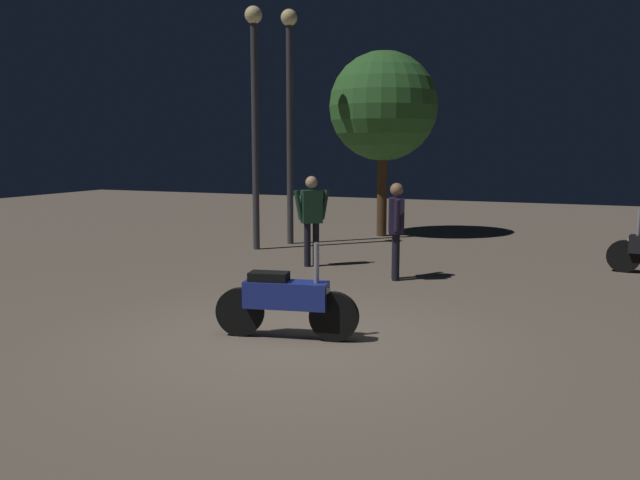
{
  "coord_description": "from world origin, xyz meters",
  "views": [
    {
      "loc": [
        2.99,
        -6.49,
        2.17
      ],
      "look_at": [
        -0.14,
        1.06,
        1.0
      ],
      "focal_mm": 36.88,
      "sensor_mm": 36.0,
      "label": 1
    }
  ],
  "objects_px": {
    "person_rider_beside": "(312,213)",
    "streetlamp_far": "(255,97)",
    "streetlamp_near": "(290,98)",
    "person_bystander_far": "(396,223)",
    "motorcycle_blue_foreground": "(286,301)"
  },
  "relations": [
    {
      "from": "person_bystander_far",
      "to": "person_rider_beside",
      "type": "bearing_deg",
      "value": -37.28
    },
    {
      "from": "person_rider_beside",
      "to": "person_bystander_far",
      "type": "height_order",
      "value": "person_rider_beside"
    },
    {
      "from": "person_rider_beside",
      "to": "streetlamp_near",
      "type": "xyz_separation_m",
      "value": [
        -1.55,
        2.41,
        2.25
      ]
    },
    {
      "from": "streetlamp_near",
      "to": "motorcycle_blue_foreground",
      "type": "bearing_deg",
      "value": -65.35
    },
    {
      "from": "streetlamp_near",
      "to": "streetlamp_far",
      "type": "height_order",
      "value": "streetlamp_near"
    },
    {
      "from": "streetlamp_near",
      "to": "streetlamp_far",
      "type": "bearing_deg",
      "value": -107.91
    },
    {
      "from": "person_bystander_far",
      "to": "streetlamp_far",
      "type": "xyz_separation_m",
      "value": [
        -3.62,
        1.99,
        2.23
      ]
    },
    {
      "from": "motorcycle_blue_foreground",
      "to": "streetlamp_near",
      "type": "bearing_deg",
      "value": 103.55
    },
    {
      "from": "motorcycle_blue_foreground",
      "to": "person_rider_beside",
      "type": "relative_size",
      "value": 1.0
    },
    {
      "from": "streetlamp_near",
      "to": "streetlamp_far",
      "type": "distance_m",
      "value": 1.06
    },
    {
      "from": "motorcycle_blue_foreground",
      "to": "streetlamp_far",
      "type": "relative_size",
      "value": 0.33
    },
    {
      "from": "person_rider_beside",
      "to": "streetlamp_far",
      "type": "xyz_separation_m",
      "value": [
        -1.88,
        1.41,
        2.19
      ]
    },
    {
      "from": "person_bystander_far",
      "to": "streetlamp_near",
      "type": "relative_size",
      "value": 0.31
    },
    {
      "from": "streetlamp_near",
      "to": "person_bystander_far",
      "type": "bearing_deg",
      "value": -42.25
    },
    {
      "from": "motorcycle_blue_foreground",
      "to": "person_rider_beside",
      "type": "distance_m",
      "value": 4.58
    }
  ]
}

